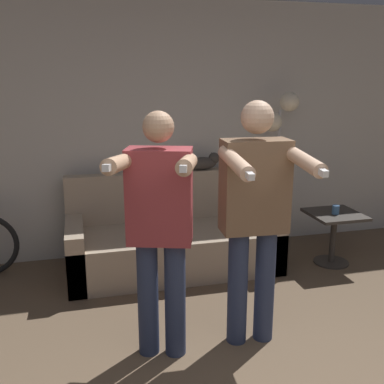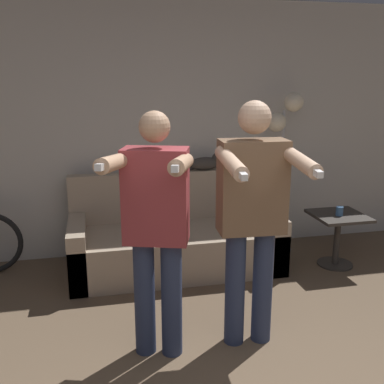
{
  "view_description": "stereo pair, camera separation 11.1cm",
  "coord_description": "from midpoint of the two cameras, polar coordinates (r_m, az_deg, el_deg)",
  "views": [
    {
      "loc": [
        -0.89,
        -1.42,
        1.85
      ],
      "look_at": [
        -0.03,
        1.94,
        0.95
      ],
      "focal_mm": 42.0,
      "sensor_mm": 36.0,
      "label": 1
    },
    {
      "loc": [
        -0.79,
        -1.44,
        1.85
      ],
      "look_at": [
        -0.03,
        1.94,
        0.95
      ],
      "focal_mm": 42.0,
      "sensor_mm": 36.0,
      "label": 2
    }
  ],
  "objects": [
    {
      "name": "cat",
      "position": [
        4.64,
        0.76,
        3.77
      ],
      "size": [
        0.45,
        0.13,
        0.18
      ],
      "color": "#3D3833",
      "rests_on": "couch"
    },
    {
      "name": "person_left",
      "position": [
        2.87,
        -5.24,
        -3.9
      ],
      "size": [
        0.61,
        0.76,
        1.65
      ],
      "rotation": [
        0.0,
        0.0,
        -0.31
      ],
      "color": "#2D3856",
      "rests_on": "ground_plane"
    },
    {
      "name": "couch",
      "position": [
        4.45,
        -3.19,
        -6.16
      ],
      "size": [
        2.01,
        0.87,
        0.91
      ],
      "color": "tan",
      "rests_on": "ground_plane"
    },
    {
      "name": "wall_back",
      "position": [
        4.72,
        -4.05,
        7.8
      ],
      "size": [
        10.0,
        0.05,
        2.6
      ],
      "color": "beige",
      "rests_on": "ground_plane"
    },
    {
      "name": "side_table",
      "position": [
        4.7,
        16.93,
        -4.27
      ],
      "size": [
        0.5,
        0.5,
        0.53
      ],
      "color": "#38332D",
      "rests_on": "ground_plane"
    },
    {
      "name": "cup",
      "position": [
        4.61,
        17.12,
        -2.17
      ],
      "size": [
        0.07,
        0.07,
        0.09
      ],
      "color": "#3D6693",
      "rests_on": "side_table"
    },
    {
      "name": "floor_lamp",
      "position": [
        4.76,
        10.43,
        7.63
      ],
      "size": [
        0.38,
        0.3,
        1.69
      ],
      "color": "#B2B2B7",
      "rests_on": "ground_plane"
    },
    {
      "name": "person_right",
      "position": [
        3.02,
        6.95,
        -2.22
      ],
      "size": [
        0.54,
        0.7,
        1.7
      ],
      "rotation": [
        0.0,
        0.0,
        -0.06
      ],
      "color": "#2D3856",
      "rests_on": "ground_plane"
    }
  ]
}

